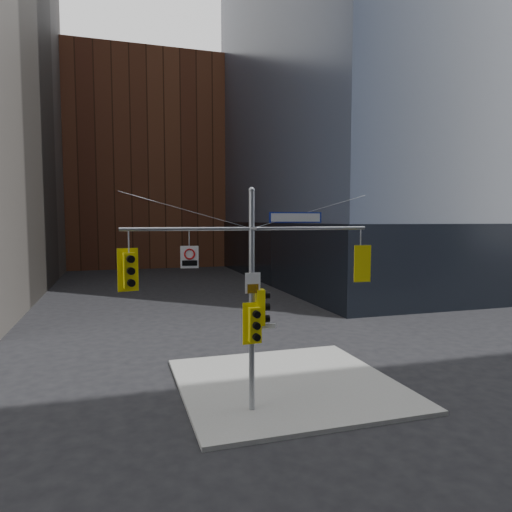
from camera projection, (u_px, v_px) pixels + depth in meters
ground at (272, 442)px, 12.88m from camera, size 160.00×160.00×0.00m
sidewalk_corner at (287, 384)px, 17.27m from camera, size 8.00×8.00×0.15m
podium_ne at (414, 249)px, 51.33m from camera, size 36.40×36.40×6.00m
brick_midrise at (143, 167)px, 67.03m from camera, size 26.00×20.00×28.00m
signal_assembly at (252, 279)px, 14.43m from camera, size 8.00×0.80×7.30m
traffic_light_west_arm at (129, 270)px, 13.32m from camera, size 0.61×0.55×1.28m
traffic_light_east_arm at (360, 263)px, 15.53m from camera, size 0.60×0.49×1.25m
traffic_light_pole_side at (262, 307)px, 14.60m from camera, size 0.47×0.40×1.15m
traffic_light_pole_front at (254, 324)px, 14.29m from camera, size 0.64×0.52×1.34m
street_sign_blade at (296, 217)px, 14.71m from camera, size 1.78×0.09×0.35m
regulatory_sign_arm at (190, 256)px, 13.77m from camera, size 0.54×0.12×0.68m
regulatory_sign_pole at (253, 284)px, 14.33m from camera, size 0.50×0.04×0.65m
street_blade_ew at (265, 326)px, 14.69m from camera, size 0.70×0.04×0.14m
street_blade_ns at (248, 324)px, 14.99m from camera, size 0.07×0.68×0.14m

